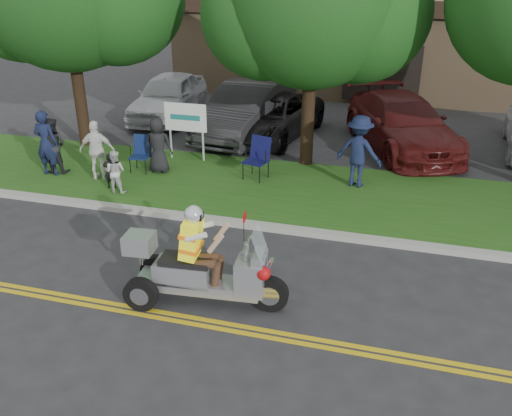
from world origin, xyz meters
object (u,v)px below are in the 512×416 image
(lawn_chair_b, at_px, (258,155))
(spectator_adult_right, at_px, (97,150))
(lawn_chair_a, at_px, (141,151))
(parked_car_mid, at_px, (271,117))
(trike_scooter, at_px, (199,270))
(parked_car_far_left, at_px, (169,96))
(spectator_adult_left, at_px, (46,143))
(parked_car_left, at_px, (246,111))
(parked_car_right, at_px, (402,123))
(spectator_adult_mid, at_px, (53,146))

(lawn_chair_b, bearing_deg, spectator_adult_right, -147.57)
(lawn_chair_b, bearing_deg, lawn_chair_a, -158.72)
(lawn_chair_b, relative_size, parked_car_mid, 0.22)
(trike_scooter, bearing_deg, parked_car_far_left, 111.44)
(spectator_adult_left, xyz_separation_m, parked_car_far_left, (0.62, 6.48, -0.18))
(lawn_chair_a, relative_size, lawn_chair_b, 0.88)
(trike_scooter, height_order, lawn_chair_a, trike_scooter)
(parked_car_mid, bearing_deg, parked_car_left, -164.83)
(lawn_chair_a, distance_m, spectator_adult_right, 1.23)
(lawn_chair_a, xyz_separation_m, parked_car_right, (6.77, 4.13, 0.16))
(lawn_chair_b, bearing_deg, trike_scooter, -69.28)
(lawn_chair_b, xyz_separation_m, spectator_adult_right, (-4.02, -1.24, 0.17))
(lawn_chair_a, bearing_deg, parked_car_far_left, 103.51)
(lawn_chair_b, bearing_deg, parked_car_right, 62.25)
(parked_car_left, distance_m, parked_car_mid, 0.84)
(trike_scooter, height_order, parked_car_left, trike_scooter)
(parked_car_far_left, bearing_deg, parked_car_right, -13.69)
(trike_scooter, bearing_deg, spectator_adult_mid, 137.45)
(trike_scooter, height_order, parked_car_mid, trike_scooter)
(lawn_chair_b, bearing_deg, parked_car_far_left, 148.60)
(spectator_adult_left, height_order, spectator_adult_right, spectator_adult_left)
(spectator_adult_mid, height_order, parked_car_far_left, parked_car_far_left)
(parked_car_left, bearing_deg, spectator_adult_left, -121.52)
(spectator_adult_left, bearing_deg, parked_car_mid, -135.96)
(lawn_chair_a, relative_size, parked_car_far_left, 0.20)
(lawn_chair_b, distance_m, parked_car_mid, 3.93)
(spectator_adult_right, height_order, parked_car_left, parked_car_left)
(spectator_adult_left, distance_m, parked_car_left, 6.51)
(spectator_adult_right, distance_m, parked_car_right, 9.09)
(trike_scooter, height_order, spectator_adult_mid, trike_scooter)
(spectator_adult_mid, relative_size, parked_car_right, 0.27)
(lawn_chair_a, height_order, parked_car_far_left, parked_car_far_left)
(spectator_adult_mid, distance_m, spectator_adult_right, 1.41)
(spectator_adult_left, relative_size, parked_car_right, 0.32)
(spectator_adult_mid, relative_size, parked_car_mid, 0.31)
(spectator_adult_right, bearing_deg, lawn_chair_b, -176.43)
(trike_scooter, xyz_separation_m, spectator_adult_left, (-6.03, 4.41, 0.34))
(lawn_chair_b, bearing_deg, parked_car_left, 126.46)
(parked_car_far_left, xyz_separation_m, parked_car_left, (3.40, -1.36, 0.04))
(lawn_chair_a, distance_m, parked_car_far_left, 5.75)
(spectator_adult_right, relative_size, parked_car_mid, 0.32)
(lawn_chair_a, relative_size, parked_car_mid, 0.20)
(trike_scooter, distance_m, spectator_adult_mid, 7.53)
(spectator_adult_left, distance_m, parked_car_right, 10.38)
(parked_car_far_left, relative_size, parked_car_mid, 0.97)
(trike_scooter, xyz_separation_m, parked_car_far_left, (-5.41, 10.90, 0.17))
(lawn_chair_b, relative_size, spectator_adult_mid, 0.73)
(spectator_adult_right, xyz_separation_m, parked_car_mid, (3.37, 5.11, -0.21))
(spectator_adult_left, bearing_deg, spectator_adult_mid, -112.37)
(trike_scooter, distance_m, spectator_adult_right, 6.41)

